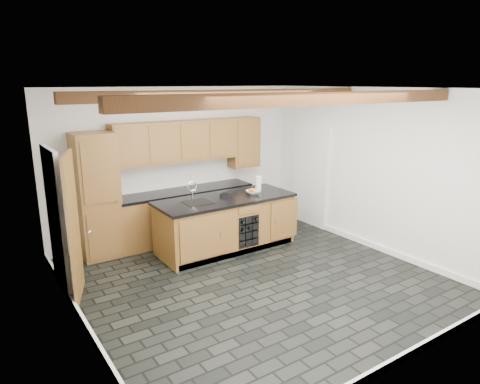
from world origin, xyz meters
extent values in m
plane|color=black|center=(0.00, 0.00, 0.00)|extent=(5.00, 5.00, 0.00)
plane|color=white|center=(0.00, 2.50, 1.40)|extent=(5.00, 0.00, 5.00)
plane|color=white|center=(-2.50, 0.00, 1.40)|extent=(0.00, 5.00, 5.00)
plane|color=white|center=(2.50, 0.00, 1.40)|extent=(0.00, 5.00, 5.00)
plane|color=white|center=(0.00, 0.00, 2.80)|extent=(5.00, 5.00, 0.00)
cube|color=#542C15|center=(0.00, -1.20, 2.70)|extent=(4.90, 0.15, 0.15)
cube|color=#542C15|center=(0.00, 0.60, 2.70)|extent=(4.90, 0.15, 0.15)
cube|color=white|center=(-2.48, 0.00, 0.05)|extent=(0.04, 5.00, 0.10)
cube|color=white|center=(2.48, 0.00, 0.05)|extent=(0.04, 5.00, 0.10)
cube|color=white|center=(0.00, -2.48, 0.05)|extent=(5.00, 0.04, 0.10)
cube|color=white|center=(-2.47, 1.30, 1.02)|extent=(0.06, 0.94, 2.04)
cube|color=#955D30|center=(-2.32, 0.95, 1.00)|extent=(0.31, 0.77, 2.00)
cube|color=white|center=(2.47, 1.50, 1.02)|extent=(0.06, 0.98, 2.04)
cube|color=black|center=(2.50, 1.50, 1.00)|extent=(0.02, 0.86, 1.96)
cube|color=#955D30|center=(-1.65, 2.20, 1.05)|extent=(0.65, 0.60, 2.10)
cube|color=#955D30|center=(-0.02, 2.20, 0.44)|extent=(2.60, 0.60, 0.88)
cube|color=black|center=(-0.02, 2.20, 0.91)|extent=(2.64, 0.62, 0.05)
cube|color=white|center=(-0.02, 2.49, 1.19)|extent=(2.60, 0.02, 0.52)
cube|color=#955D30|center=(-0.12, 2.33, 1.83)|extent=(2.40, 0.35, 0.75)
cube|color=#955D30|center=(1.38, 2.33, 1.70)|extent=(0.60, 0.35, 1.00)
cube|color=#955D30|center=(0.30, 1.30, 0.44)|extent=(2.40, 0.90, 0.88)
cube|color=black|center=(0.30, 1.30, 0.91)|extent=(2.46, 0.96, 0.05)
cube|color=#955D30|center=(-0.42, 0.84, 0.48)|extent=(0.80, 0.02, 0.70)
cube|color=#955D30|center=(1.25, 0.84, 0.48)|extent=(0.60, 0.02, 0.70)
cube|color=black|center=(0.48, 0.99, 0.40)|extent=(0.42, 0.30, 0.56)
cylinder|color=black|center=(0.34, 0.95, 0.47)|extent=(0.07, 0.26, 0.07)
cylinder|color=black|center=(0.62, 0.95, 0.61)|extent=(0.07, 0.26, 0.07)
cylinder|color=black|center=(0.34, 0.95, 0.61)|extent=(0.07, 0.26, 0.07)
cylinder|color=black|center=(0.48, 0.95, 0.47)|extent=(0.07, 0.26, 0.07)
cube|color=black|center=(-0.25, 1.30, 0.93)|extent=(0.45, 0.40, 0.02)
cylinder|color=silver|center=(-0.25, 1.48, 1.03)|extent=(0.02, 0.02, 0.20)
torus|color=silver|center=(-0.25, 1.48, 1.17)|extent=(0.18, 0.02, 0.18)
cylinder|color=silver|center=(-0.33, 1.48, 0.97)|extent=(0.02, 0.02, 0.08)
cylinder|color=silver|center=(-0.17, 1.48, 0.97)|extent=(0.02, 0.02, 0.08)
cube|color=black|center=(0.37, 1.39, 0.95)|extent=(0.23, 0.17, 0.05)
cylinder|color=black|center=(0.37, 1.39, 0.98)|extent=(0.14, 0.14, 0.02)
imported|color=silver|center=(0.85, 1.25, 0.96)|extent=(0.31, 0.31, 0.06)
sphere|color=#D3491C|center=(0.90, 1.25, 0.99)|extent=(0.07, 0.07, 0.07)
sphere|color=orange|center=(0.87, 1.29, 0.99)|extent=(0.07, 0.07, 0.07)
sphere|color=olive|center=(0.81, 1.28, 0.99)|extent=(0.07, 0.07, 0.07)
sphere|color=red|center=(0.81, 1.22, 0.99)|extent=(0.07, 0.07, 0.07)
sphere|color=gold|center=(0.86, 1.20, 0.99)|extent=(0.07, 0.07, 0.07)
cylinder|color=white|center=(1.08, 1.40, 1.06)|extent=(0.11, 0.11, 0.27)
imported|color=white|center=(-1.30, 2.32, 0.98)|extent=(0.14, 0.14, 0.10)
camera|label=1|loc=(-3.49, -4.80, 2.89)|focal=32.00mm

